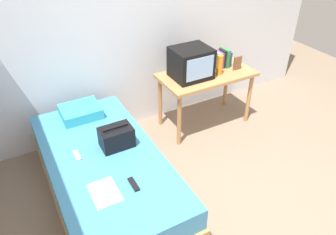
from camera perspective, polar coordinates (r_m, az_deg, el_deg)
The scene contains 13 objects.
ground_plane at distance 3.23m, azimuth 11.56°, elevation -17.51°, with size 8.00×8.00×0.00m, color #84705B.
wall_back at distance 3.91m, azimuth -5.23°, elevation 16.20°, with size 5.20×0.10×2.60m, color silver.
bed at distance 3.22m, azimuth -10.70°, elevation -10.38°, with size 1.00×2.00×0.55m.
desk at distance 4.06m, azimuth 6.72°, elevation 6.54°, with size 1.16×0.60×0.72m.
tv at distance 3.83m, azimuth 4.05°, elevation 9.49°, with size 0.44×0.39×0.36m.
water_bottle at distance 3.96m, azimuth 9.01°, elevation 9.07°, with size 0.07×0.07×0.24m, color orange.
book_row at distance 4.17m, azimuth 9.43°, elevation 10.11°, with size 0.20×0.17×0.23m.
picture_frame at distance 4.13m, azimuth 12.05°, elevation 9.28°, with size 0.11×0.02×0.17m, color brown.
pillow at distance 3.58m, azimuth -15.04°, elevation 1.01°, with size 0.40×0.34×0.11m, color #33A8B7.
handbag at distance 3.06m, azimuth -9.01°, elevation -3.43°, with size 0.30×0.20×0.22m.
magazine at distance 2.70m, azimuth -11.03°, elevation -12.75°, with size 0.21×0.29×0.01m, color white.
remote_dark at distance 2.71m, azimuth -6.03°, elevation -11.53°, with size 0.04×0.16×0.02m, color black.
remote_silver at distance 3.07m, azimuth -15.61°, elevation -6.44°, with size 0.04×0.14×0.02m, color #B7B7BC.
Camera 1 is at (-1.48, -1.42, 2.50)m, focal length 34.82 mm.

